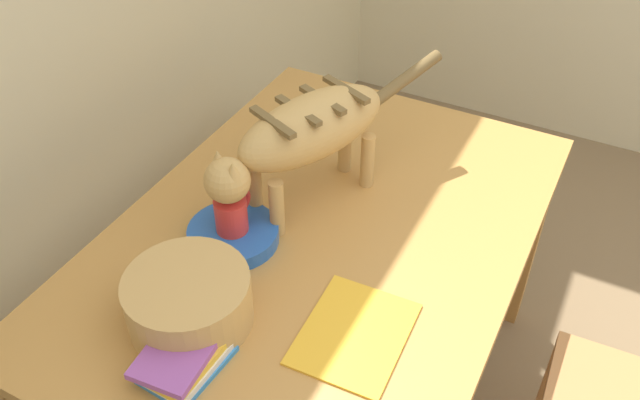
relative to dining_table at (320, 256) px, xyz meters
name	(u,v)px	position (x,y,z in m)	size (l,w,h in m)	color
dining_table	(320,256)	(0.00, 0.00, 0.00)	(1.36, 0.94, 0.73)	#B8813E
cat	(306,134)	(0.09, 0.08, 0.29)	(0.68, 0.34, 0.30)	tan
saucer_bowl	(233,235)	(-0.12, 0.17, 0.10)	(0.22, 0.22, 0.04)	blue
coffee_mug	(232,214)	(-0.12, 0.17, 0.17)	(0.12, 0.08, 0.09)	red
magazine	(354,333)	(-0.25, -0.21, 0.09)	(0.27, 0.21, 0.01)	gold
book_stack	(183,358)	(-0.48, 0.06, 0.11)	(0.19, 0.15, 0.06)	#357FC6
wicker_basket	(189,300)	(-0.37, 0.12, 0.14)	(0.26, 0.26, 0.12)	tan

